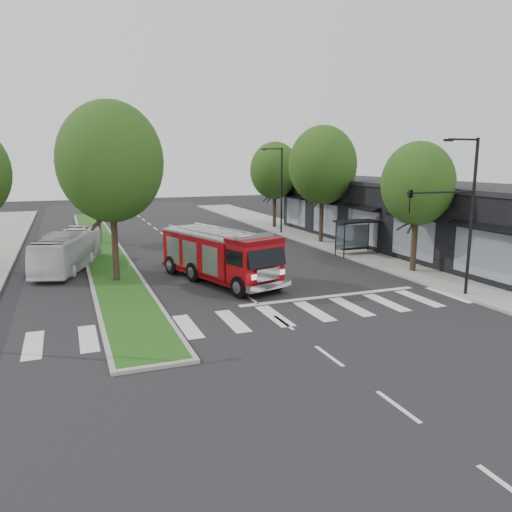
# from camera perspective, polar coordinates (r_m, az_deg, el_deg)

# --- Properties ---
(ground) EXTENTS (140.00, 140.00, 0.00)m
(ground) POSITION_cam_1_polar(r_m,az_deg,el_deg) (25.36, -0.55, -4.94)
(ground) COLOR black
(ground) RESTS_ON ground
(sidewalk_right) EXTENTS (5.00, 80.00, 0.15)m
(sidewalk_right) POSITION_cam_1_polar(r_m,az_deg,el_deg) (39.60, 11.42, 0.76)
(sidewalk_right) COLOR gray
(sidewalk_right) RESTS_ON ground
(median) EXTENTS (3.00, 50.00, 0.15)m
(median) POSITION_cam_1_polar(r_m,az_deg,el_deg) (41.50, -17.24, 0.95)
(median) COLOR gray
(median) RESTS_ON ground
(storefront_row) EXTENTS (8.00, 30.00, 5.00)m
(storefront_row) POSITION_cam_1_polar(r_m,az_deg,el_deg) (41.83, 16.78, 4.41)
(storefront_row) COLOR black
(storefront_row) RESTS_ON ground
(bus_shelter) EXTENTS (3.20, 1.60, 2.61)m
(bus_shelter) POSITION_cam_1_polar(r_m,az_deg,el_deg) (37.06, 11.36, 3.15)
(bus_shelter) COLOR black
(bus_shelter) RESTS_ON ground
(tree_right_near) EXTENTS (4.40, 4.40, 8.05)m
(tree_right_near) POSITION_cam_1_polar(r_m,az_deg,el_deg) (31.94, 18.00, 7.86)
(tree_right_near) COLOR black
(tree_right_near) RESTS_ON ground
(tree_right_mid) EXTENTS (5.60, 5.60, 9.72)m
(tree_right_mid) POSITION_cam_1_polar(r_m,az_deg,el_deg) (41.94, 7.62, 10.25)
(tree_right_mid) COLOR black
(tree_right_mid) RESTS_ON ground
(tree_right_far) EXTENTS (5.00, 5.00, 8.73)m
(tree_right_far) POSITION_cam_1_polar(r_m,az_deg,el_deg) (50.96, 2.15, 9.72)
(tree_right_far) COLOR black
(tree_right_far) RESTS_ON ground
(tree_median_near) EXTENTS (5.80, 5.80, 10.16)m
(tree_median_near) POSITION_cam_1_polar(r_m,az_deg,el_deg) (28.96, -16.29, 10.27)
(tree_median_near) COLOR black
(tree_median_near) RESTS_ON ground
(tree_median_far) EXTENTS (5.60, 5.60, 9.72)m
(tree_median_far) POSITION_cam_1_polar(r_m,az_deg,el_deg) (42.92, -17.93, 9.84)
(tree_median_far) COLOR black
(tree_median_far) RESTS_ON ground
(streetlight_right_near) EXTENTS (4.08, 0.22, 8.00)m
(streetlight_right_near) POSITION_cam_1_polar(r_m,az_deg,el_deg) (26.61, 22.14, 5.25)
(streetlight_right_near) COLOR black
(streetlight_right_near) RESTS_ON ground
(streetlight_right_far) EXTENTS (2.11, 0.20, 8.00)m
(streetlight_right_far) POSITION_cam_1_polar(r_m,az_deg,el_deg) (46.88, 2.77, 7.95)
(streetlight_right_far) COLOR black
(streetlight_right_far) RESTS_ON ground
(fire_engine) EXTENTS (5.32, 9.40, 3.13)m
(fire_engine) POSITION_cam_1_polar(r_m,az_deg,el_deg) (28.65, -4.17, -0.02)
(fire_engine) COLOR #610508
(fire_engine) RESTS_ON ground
(city_bus) EXTENTS (4.60, 9.07, 2.47)m
(city_bus) POSITION_cam_1_polar(r_m,az_deg,el_deg) (34.10, -20.68, 0.61)
(city_bus) COLOR silver
(city_bus) RESTS_ON ground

